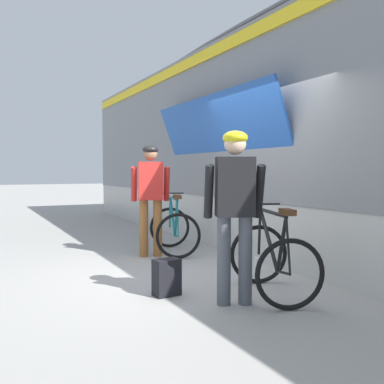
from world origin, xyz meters
The scene contains 8 objects.
ground_plane centered at (0.00, 0.00, 0.00)m, with size 80.00×80.00×0.00m, color #A09E99.
train_car centered at (2.73, 0.20, 1.97)m, with size 3.33×17.19×3.88m.
cyclist_near_in_red centered at (-0.03, 1.39, 1.05)m, with size 0.66×0.44×1.76m.
cyclist_far_in_dark centered at (-0.18, -1.30, 1.05)m, with size 0.66×0.47×1.76m.
bicycle_near_teal centered at (0.42, 1.50, 0.40)m, with size 0.99×1.23×0.99m.
bicycle_far_black centered at (0.35, -1.23, 0.40)m, with size 1.01×1.24×0.99m.
backpack_on_platform centered at (-0.67, -0.70, 0.20)m, with size 0.28×0.18×0.40m, color black.
water_bottle_near_the_bikes centered at (0.80, -0.32, 0.11)m, with size 0.07×0.07×0.22m, color silver.
Camera 1 is at (-2.54, -4.96, 1.36)m, focal length 40.32 mm.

